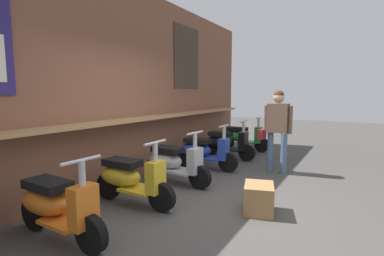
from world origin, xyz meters
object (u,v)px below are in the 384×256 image
scooter_silver (172,162)px  shopper_with_handbag (277,123)px  scooter_orange (55,205)px  scooter_yellow (129,178)px  merchandise_crate (259,198)px  scooter_black (225,143)px  scooter_green (241,137)px  scooter_blue (203,151)px

scooter_silver → shopper_with_handbag: (1.68, -1.41, 0.62)m
scooter_orange → shopper_with_handbag: (3.98, -1.41, 0.62)m
scooter_orange → scooter_yellow: bearing=91.3°
merchandise_crate → scooter_black: bearing=32.0°
scooter_green → scooter_black: bearing=-93.4°
scooter_silver → scooter_green: bearing=93.6°
merchandise_crate → shopper_with_handbag: bearing=8.4°
scooter_yellow → scooter_black: (3.43, 0.00, 0.00)m
scooter_silver → shopper_with_handbag: 2.28m
scooter_blue → merchandise_crate: 2.37m
scooter_orange → scooter_green: size_ratio=1.00×
scooter_blue → shopper_with_handbag: bearing=18.4°
shopper_with_handbag → scooter_black: bearing=-110.4°
scooter_yellow → scooter_orange: bearing=-90.7°
scooter_orange → merchandise_crate: scooter_orange is taller
scooter_silver → shopper_with_handbag: bearing=53.5°
scooter_green → scooter_orange: bearing=-93.4°
scooter_blue → shopper_with_handbag: size_ratio=0.84×
scooter_blue → scooter_black: size_ratio=1.00×
scooter_green → shopper_with_handbag: size_ratio=0.84×
scooter_blue → shopper_with_handbag: 1.63m
scooter_black → merchandise_crate: bearing=-57.8°
scooter_orange → scooter_blue: bearing=91.3°
shopper_with_handbag → scooter_green: bearing=-138.2°
scooter_green → merchandise_crate: scooter_green is taller
scooter_green → merchandise_crate: bearing=-69.7°
merchandise_crate → scooter_silver: bearing=74.7°
merchandise_crate → scooter_yellow: bearing=110.7°
merchandise_crate → scooter_blue: bearing=47.0°
scooter_orange → scooter_black: size_ratio=1.00×
scooter_yellow → scooter_black: size_ratio=1.00×
scooter_green → merchandise_crate: size_ratio=2.93×
shopper_with_handbag → merchandise_crate: (-2.15, -0.32, -0.82)m
scooter_orange → merchandise_crate: (1.83, -1.73, -0.19)m
scooter_blue → scooter_green: bearing=87.7°
scooter_orange → scooter_silver: bearing=91.3°
scooter_orange → scooter_yellow: 1.18m
scooter_yellow → scooter_silver: size_ratio=1.00×
scooter_silver → scooter_blue: same height
shopper_with_handbag → merchandise_crate: size_ratio=3.48×
scooter_silver → scooter_green: size_ratio=1.00×
scooter_black → merchandise_crate: 3.27m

